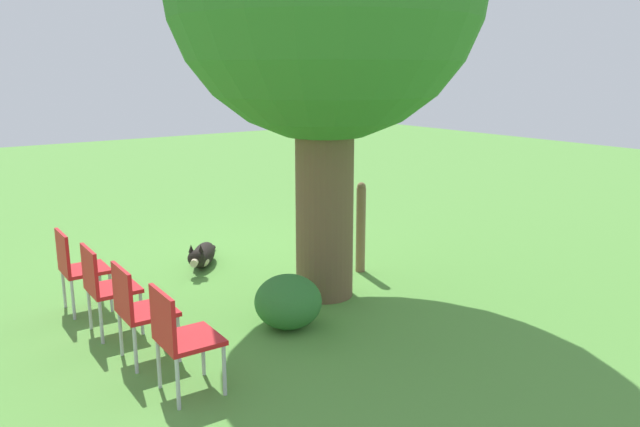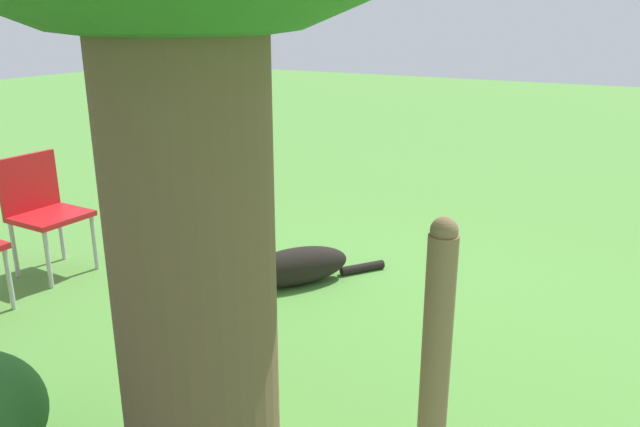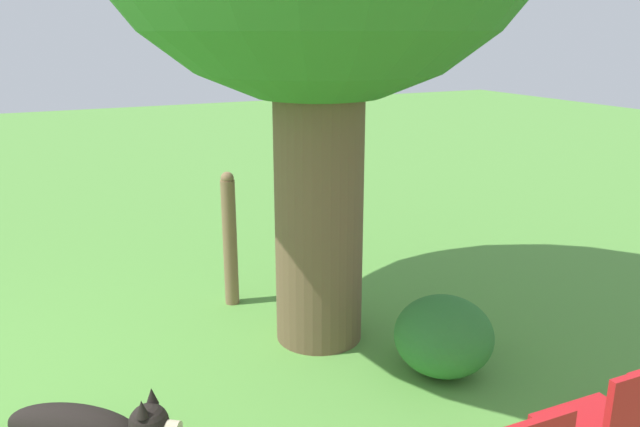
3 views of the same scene
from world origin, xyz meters
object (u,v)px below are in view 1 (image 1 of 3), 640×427
red_chair_0 (77,265)px  red_chair_2 (138,306)px  fence_post (361,227)px  red_chair_1 (104,283)px  dog (202,256)px  red_chair_3 (179,334)px

red_chair_0 → red_chair_2: size_ratio=1.00×
fence_post → red_chair_0: 3.14m
red_chair_2 → red_chair_1: bearing=95.7°
red_chair_2 → fence_post: bearing=15.8°
dog → red_chair_3: bearing=8.0°
red_chair_0 → dog: bearing=21.7°
fence_post → red_chair_1: size_ratio=1.30×
fence_post → red_chair_3: 3.27m
fence_post → red_chair_2: fence_post is taller
fence_post → red_chair_3: fence_post is taller
dog → red_chair_1: bearing=-14.0°
dog → red_chair_1: (1.56, 1.30, 0.35)m
dog → red_chair_2: 2.54m
red_chair_2 → red_chair_3: size_ratio=1.00×
dog → red_chair_3: 3.10m
red_chair_2 → red_chair_3: 0.71m
dog → red_chair_1: red_chair_1 is taller
red_chair_1 → red_chair_3: size_ratio=1.00×
red_chair_0 → red_chair_3: same height
red_chair_0 → red_chair_1: size_ratio=1.00×
fence_post → red_chair_0: fence_post is taller
fence_post → red_chair_1: (3.02, 0.05, -0.06)m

